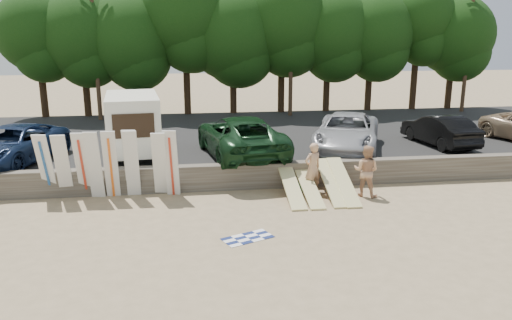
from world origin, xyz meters
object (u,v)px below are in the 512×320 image
Objects in this scene: box_trailer at (133,122)px; cooler at (305,186)px; car_0 at (13,145)px; beachgoer_b at (366,171)px; beachgoer_a at (313,168)px; car_1 at (240,136)px; car_2 at (347,132)px; car_3 at (439,130)px.

box_trailer is 11.76× the size of cooler.
box_trailer reaches higher than car_0.
car_0 reaches higher than beachgoer_b.
beachgoer_a is (11.82, -3.41, -0.50)m from car_0.
beachgoer_b is (4.25, -4.07, -0.61)m from car_1.
car_0 reaches higher than beachgoer_a.
car_0 is at bearing -8.82° from car_1.
car_0 is at bearing 18.12° from beachgoer_b.
car_2 is at bearing 18.12° from car_0.
cooler is (-2.84, -3.66, -1.36)m from car_2.
cooler is (11.59, -3.14, -1.31)m from car_0.
car_2 is 3.03× the size of beachgoer_a.
car_3 is at bearing 176.08° from car_1.
car_0 is 0.88× the size of car_1.
beachgoer_b is at bearing 35.44° from car_3.
beachgoer_a is 5.12× the size of cooler.
car_2 is at bearing -3.52° from car_3.
box_trailer is 4.65m from car_1.
car_1 is 4.04m from cooler.
car_2 is 1.31× the size of car_3.
car_1 is 9.70m from car_3.
car_3 is at bearing 17.93° from cooler.
car_2 is 4.71m from beachgoer_b.
beachgoer_a is at bearing -58.92° from cooler.
cooler is (6.74, -3.57, -2.06)m from box_trailer.
beachgoer_b is (1.86, -0.69, -0.00)m from beachgoer_a.
box_trailer is at bearing -157.27° from car_2.
car_3 reaches higher than beachgoer_a.
box_trailer reaches higher than car_3.
car_3 is (19.09, 0.76, -0.03)m from car_0.
car_1 is at bearing -1.85° from car_3.
car_3 is 8.40m from beachgoer_a.
car_0 is 0.95× the size of car_2.
car_2 is 4.75m from beachgoer_a.
car_1 is at bearing -151.52° from car_2.
cooler is at bearing 0.90° from car_0.
car_3 reaches higher than beachgoer_b.
beachgoer_b is (8.84, -4.54, -1.24)m from box_trailer.
box_trailer reaches higher than beachgoer_b.
box_trailer is at bearing -14.38° from car_1.
car_1 is 3.27× the size of beachgoer_a.
car_3 is at bearing -103.18° from beachgoer_b.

